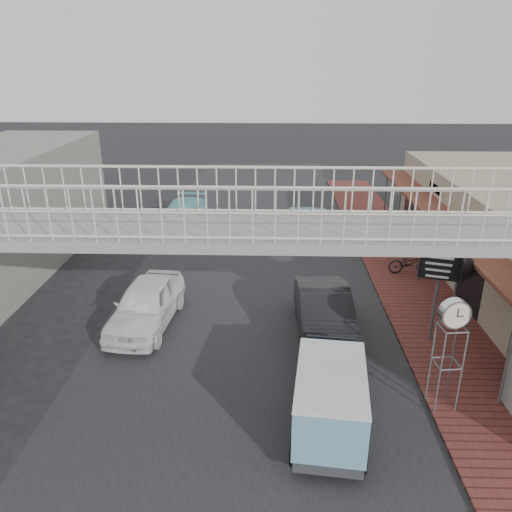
# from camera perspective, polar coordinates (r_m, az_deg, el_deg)

# --- Properties ---
(ground) EXTENTS (120.00, 120.00, 0.00)m
(ground) POSITION_cam_1_polar(r_m,az_deg,el_deg) (16.49, -1.26, -9.77)
(ground) COLOR black
(ground) RESTS_ON ground
(road_strip) EXTENTS (10.00, 60.00, 0.01)m
(road_strip) POSITION_cam_1_polar(r_m,az_deg,el_deg) (16.49, -1.26, -9.75)
(road_strip) COLOR black
(road_strip) RESTS_ON ground
(sidewalk) EXTENTS (3.00, 40.00, 0.10)m
(sidewalk) POSITION_cam_1_polar(r_m,az_deg,el_deg) (19.91, 18.30, -4.96)
(sidewalk) COLOR brown
(sidewalk) RESTS_ON ground
(footbridge) EXTENTS (16.40, 2.40, 6.34)m
(footbridge) POSITION_cam_1_polar(r_m,az_deg,el_deg) (11.45, -2.42, -6.58)
(footbridge) COLOR gray
(footbridge) RESTS_ON ground
(white_hatchback) EXTENTS (2.25, 4.70, 1.55)m
(white_hatchback) POSITION_cam_1_polar(r_m,az_deg,el_deg) (17.55, -12.46, -5.38)
(white_hatchback) COLOR white
(white_hatchback) RESTS_ON ground
(dark_sedan) EXTENTS (1.82, 4.92, 1.61)m
(dark_sedan) POSITION_cam_1_polar(r_m,az_deg,el_deg) (16.51, 7.83, -6.73)
(dark_sedan) COLOR black
(dark_sedan) RESTS_ON ground
(angkot_curb) EXTENTS (2.49, 4.87, 1.32)m
(angkot_curb) POSITION_cam_1_polar(r_m,az_deg,el_deg) (26.74, 5.92, 4.23)
(angkot_curb) COLOR #7BBED5
(angkot_curb) RESTS_ON ground
(angkot_far) EXTENTS (2.49, 5.15, 1.45)m
(angkot_far) POSITION_cam_1_polar(r_m,az_deg,el_deg) (27.39, -8.43, 4.67)
(angkot_far) COLOR #72BFC6
(angkot_far) RESTS_ON ground
(angkot_van) EXTENTS (2.05, 3.83, 1.80)m
(angkot_van) POSITION_cam_1_polar(r_m,az_deg,el_deg) (12.53, 8.49, -15.11)
(angkot_van) COLOR black
(angkot_van) RESTS_ON ground
(motorcycle_near) EXTENTS (1.79, 0.65, 0.93)m
(motorcycle_near) POSITION_cam_1_polar(r_m,az_deg,el_deg) (22.02, 17.17, -0.78)
(motorcycle_near) COLOR black
(motorcycle_near) RESTS_ON sidewalk
(motorcycle_far) EXTENTS (1.91, 1.35, 1.13)m
(motorcycle_far) POSITION_cam_1_polar(r_m,az_deg,el_deg) (24.20, 12.40, 1.97)
(motorcycle_far) COLOR black
(motorcycle_far) RESTS_ON sidewalk
(street_clock) EXTENTS (0.78, 0.66, 3.09)m
(street_clock) POSITION_cam_1_polar(r_m,az_deg,el_deg) (13.21, 21.66, -6.67)
(street_clock) COLOR #59595B
(street_clock) RESTS_ON sidewalk
(arrow_sign) EXTENTS (1.92, 1.28, 3.18)m
(arrow_sign) POSITION_cam_1_polar(r_m,az_deg,el_deg) (16.32, 23.03, -1.45)
(arrow_sign) COLOR #59595B
(arrow_sign) RESTS_ON sidewalk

